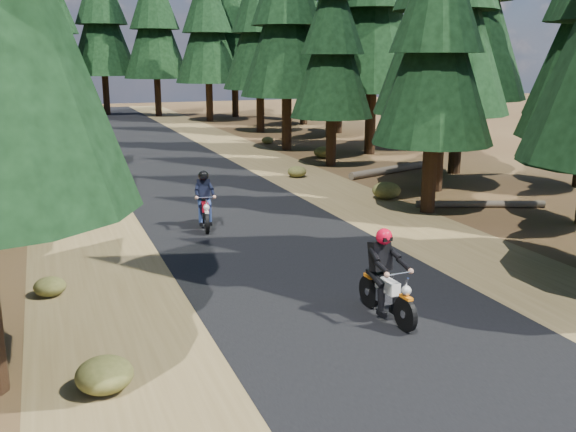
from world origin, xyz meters
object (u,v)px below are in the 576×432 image
object	(u,v)px
log_near	(394,169)
rider_follow	(205,209)
log_far	(480,204)
rider_lead	(387,290)

from	to	relation	value
log_near	rider_follow	bearing A→B (deg)	-167.67
log_near	rider_follow	world-z (taller)	rider_follow
log_near	log_far	distance (m)	6.98
log_near	rider_lead	bearing A→B (deg)	-140.21
log_near	log_far	size ratio (longest dim) A/B	1.24
log_near	rider_lead	size ratio (longest dim) A/B	2.68
log_far	rider_follow	xyz separation A→B (m)	(-9.35, 0.70, 0.45)
log_near	rider_lead	world-z (taller)	rider_lead
log_near	rider_lead	distance (m)	16.47
log_far	rider_lead	xyz separation A→B (m)	(-7.71, -7.22, 0.47)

